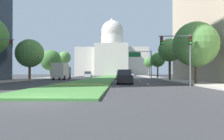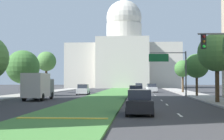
{
  "view_description": "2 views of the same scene",
  "coord_description": "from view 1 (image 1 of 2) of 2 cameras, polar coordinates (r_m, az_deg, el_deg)",
  "views": [
    {
      "loc": [
        3.94,
        -10.27,
        1.32
      ],
      "look_at": [
        1.66,
        56.73,
        2.18
      ],
      "focal_mm": 36.19,
      "sensor_mm": 36.0,
      "label": 1
    },
    {
      "loc": [
        4.36,
        -7.77,
        2.36
      ],
      "look_at": [
        0.55,
        45.76,
        3.97
      ],
      "focal_mm": 56.32,
      "sensor_mm": 36.0,
      "label": 2
    }
  ],
  "objects": [
    {
      "name": "sedan_far_horizon",
      "position": [
        73.54,
        4.57,
        -1.13
      ],
      "size": [
        2.22,
        4.3,
        1.75
      ],
      "color": "silver",
      "rests_on": "ground_plane"
    },
    {
      "name": "sidewalk_left",
      "position": [
        57.43,
        -15.81,
        -1.95
      ],
      "size": [
        4.0,
        99.93,
        0.15
      ],
      "primitive_type": "cube",
      "color": "#9E9991",
      "rests_on": "ground_plane"
    },
    {
      "name": "median_curb_nose",
      "position": [
        23.18,
        -7.86,
        -3.59
      ],
      "size": [
        5.35,
        0.5,
        0.04
      ],
      "primitive_type": "cube",
      "color": "gold",
      "rests_on": "grass_median"
    },
    {
      "name": "street_tree_right_mid",
      "position": [
        40.34,
        14.37,
        4.85
      ],
      "size": [
        3.98,
        3.98,
        7.26
      ],
      "color": "#4C3823",
      "rests_on": "ground_plane"
    },
    {
      "name": "sedan_distant",
      "position": [
        61.51,
        -6.08,
        -1.21
      ],
      "size": [
        2.0,
        4.19,
        1.73
      ],
      "color": "silver",
      "rests_on": "ground_plane"
    },
    {
      "name": "street_tree_right_far",
      "position": [
        55.25,
        11.46,
        2.55
      ],
      "size": [
        3.55,
        3.55,
        6.27
      ],
      "color": "#4C3823",
      "rests_on": "ground_plane"
    },
    {
      "name": "box_truck_delivery",
      "position": [
        45.28,
        -12.65,
        -0.26
      ],
      "size": [
        2.4,
        6.4,
        3.2
      ],
      "color": "#4C5156",
      "rests_on": "ground_plane"
    },
    {
      "name": "street_tree_left_far",
      "position": [
        57.29,
        -15.21,
        2.39
      ],
      "size": [
        5.11,
        5.11,
        6.97
      ],
      "color": "#4C3823",
      "rests_on": "ground_plane"
    },
    {
      "name": "street_tree_left_distant",
      "position": [
        70.41,
        -11.89,
        3.06
      ],
      "size": [
        3.75,
        3.75,
        7.9
      ],
      "color": "#4C3823",
      "rests_on": "ground_plane"
    },
    {
      "name": "street_tree_right_near",
      "position": [
        27.29,
        20.38,
        6.08
      ],
      "size": [
        5.1,
        5.1,
        7.09
      ],
      "color": "#4C3823",
      "rests_on": "ground_plane"
    },
    {
      "name": "traffic_light_near_right",
      "position": [
        23.94,
        17.24,
        5.24
      ],
      "size": [
        3.34,
        0.35,
        5.2
      ],
      "color": "#515456",
      "rests_on": "ground_plane"
    },
    {
      "name": "sedan_very_far",
      "position": [
        89.14,
        2.51,
        -1.07
      ],
      "size": [
        1.98,
        4.41,
        1.7
      ],
      "color": "#BCBCC1",
      "rests_on": "ground_plane"
    },
    {
      "name": "street_tree_right_distant",
      "position": [
        70.33,
        9.37,
        1.93
      ],
      "size": [
        3.19,
        3.19,
        6.21
      ],
      "color": "#4C3823",
      "rests_on": "ground_plane"
    },
    {
      "name": "sedan_lead_stopped",
      "position": [
        27.13,
        3.17,
        -1.82
      ],
      "size": [
        1.87,
        4.57,
        1.72
      ],
      "color": "black",
      "rests_on": "ground_plane"
    },
    {
      "name": "sedan_midblock",
      "position": [
        46.01,
        2.27,
        -1.36
      ],
      "size": [
        2.06,
        4.34,
        1.76
      ],
      "color": "navy",
      "rests_on": "ground_plane"
    },
    {
      "name": "overhead_guide_sign",
      "position": [
        53.06,
        7.78,
        2.85
      ],
      "size": [
        5.32,
        0.2,
        6.5
      ],
      "color": "#515456",
      "rests_on": "ground_plane"
    },
    {
      "name": "capitol_building",
      "position": [
        120.8,
        0.08,
        3.26
      ],
      "size": [
        36.54,
        26.66,
        30.58
      ],
      "color": "beige",
      "rests_on": "ground_plane"
    },
    {
      "name": "street_tree_left_mid",
      "position": [
        43.12,
        -20.08,
        3.97
      ],
      "size": [
        5.03,
        5.03,
        7.35
      ],
      "color": "#4C3823",
      "rests_on": "ground_plane"
    },
    {
      "name": "sidewalk_right",
      "position": [
        55.54,
        11.94,
        -2.0
      ],
      "size": [
        4.0,
        99.93,
        0.15
      ],
      "primitive_type": "cube",
      "color": "#9E9991",
      "rests_on": "ground_plane"
    },
    {
      "name": "lane_dashes_right",
      "position": [
        49.81,
        5.79,
        -2.24
      ],
      "size": [
        0.16,
        45.95,
        0.01
      ],
      "color": "silver",
      "rests_on": "ground_plane"
    },
    {
      "name": "grass_median",
      "position": [
        60.38,
        -1.79,
        -1.92
      ],
      "size": [
        5.94,
        99.93,
        0.14
      ],
      "primitive_type": "cube",
      "color": "#427A38",
      "rests_on": "ground_plane"
    },
    {
      "name": "ground_plane",
      "position": [
        65.92,
        -1.48,
        -1.88
      ],
      "size": [
        260.0,
        260.0,
        0.0
      ],
      "primitive_type": "plane",
      "color": "#333335"
    }
  ]
}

